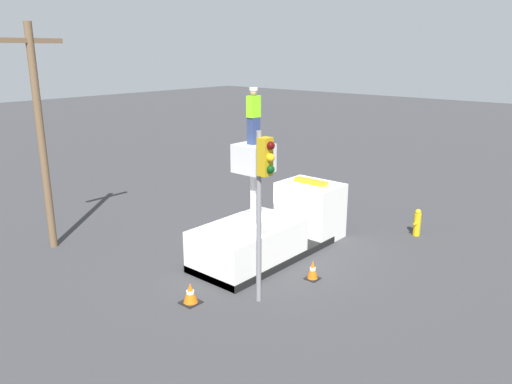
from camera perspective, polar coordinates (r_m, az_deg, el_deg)
The scene contains 8 objects.
ground_plane at distance 17.30m, azimuth 0.97°, elevation -7.37°, with size 120.00×120.00×0.00m, color #38383A.
bucket_truck at distance 17.33m, azimuth 2.01°, elevation -4.26°, with size 6.19×2.27×4.00m.
worker at distance 15.59m, azimuth -0.28°, elevation 8.68°, with size 0.40×0.26×1.75m.
traffic_light_pole at distance 13.11m, azimuth 0.81°, elevation 0.86°, with size 0.34×0.57×4.84m.
fire_hydrant at distance 19.97m, azimuth 17.94°, elevation -3.35°, with size 0.50×0.26×1.05m.
traffic_cone_rear at distance 14.34m, azimuth -7.51°, elevation -11.44°, with size 0.51×0.51×0.61m.
traffic_cone_curbside at distance 15.69m, azimuth 6.49°, elevation -8.88°, with size 0.41×0.41×0.61m.
utility_pole at distance 18.52m, azimuth -23.42°, elevation 6.38°, with size 2.20×0.26×7.73m.
Camera 1 is at (-12.17, -10.21, 6.85)m, focal length 35.00 mm.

